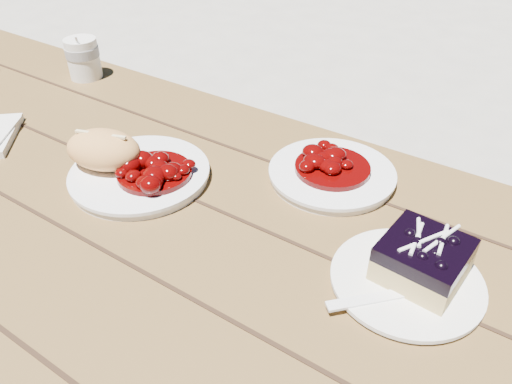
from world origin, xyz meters
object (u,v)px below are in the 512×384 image
Objects in this scene: main_plate at (140,175)px; bread_roll at (104,150)px; coffee_cup at (83,58)px; blueberry_cake at (423,259)px; second_plate at (332,175)px; picnic_table at (85,253)px; dessert_plate at (406,281)px.

bread_roll is (-0.05, -0.02, 0.04)m from main_plate.
main_plate is at bearing -30.21° from coffee_cup.
bread_roll is 0.43m from coffee_cup.
second_plate is (-0.20, 0.15, -0.03)m from blueberry_cake.
blueberry_cake is (0.46, 0.03, 0.03)m from main_plate.
bread_roll is at bearing 52.21° from picnic_table.
coffee_cup reaches higher than second_plate.
blueberry_cake is at bearing 4.07° from main_plate.
blueberry_cake is 0.89m from coffee_cup.
second_plate is at bearing 31.91° from bread_roll.
bread_roll is 1.18× the size of blueberry_cake.
main_plate is (0.10, 0.08, 0.17)m from picnic_table.
main_plate is at bearing -145.92° from second_plate.
second_plate is at bearing 139.51° from dessert_plate.
picnic_table is 15.86× the size of bread_roll.
bread_roll is 0.51m from dessert_plate.
dessert_plate is (0.51, 0.04, -0.04)m from bread_roll.
bread_roll is (0.04, 0.06, 0.21)m from picnic_table.
second_plate reaches higher than dessert_plate.
coffee_cup is at bearing 165.78° from dessert_plate.
coffee_cup reaches higher than blueberry_cake.
bread_roll reaches higher than main_plate.
coffee_cup is at bearing 134.53° from picnic_table.
second_plate is (0.36, 0.25, 0.17)m from picnic_table.
main_plate is at bearing -177.74° from dessert_plate.
dessert_plate is (0.55, 0.09, 0.17)m from picnic_table.
coffee_cup reaches higher than dessert_plate.
dessert_plate is 2.07× the size of coffee_cup.
coffee_cup reaches higher than bread_roll.
blueberry_cake is at bearing 56.31° from dessert_plate.
second_plate is at bearing 34.08° from main_plate.
dessert_plate reaches higher than picnic_table.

